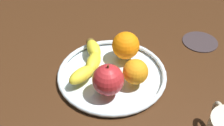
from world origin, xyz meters
TOP-DOWN VIEW (x-y plane):
  - ground_plane at (0.00, 0.00)cm, footprint 160.74×160.74cm
  - fruit_bowl at (0.00, 0.00)cm, footprint 28.65×28.65cm
  - banana at (2.46, 5.81)cm, footprint 18.92×9.42cm
  - apple at (-6.86, 1.03)cm, footprint 7.57×7.57cm
  - orange_front_left at (6.29, -3.83)cm, footprint 7.49×7.49cm
  - orange_front_right at (-3.56, -5.69)cm, footprint 6.34×6.34cm
  - ambient_coaster at (14.77, -27.31)cm, footprint 10.70×10.70cm

SIDE VIEW (x-z plane):
  - ground_plane at x=0.00cm, z-range -4.00..0.00cm
  - ambient_coaster at x=14.77cm, z-range 0.00..0.60cm
  - fruit_bowl at x=0.00cm, z-range 0.02..1.82cm
  - banana at x=2.46cm, z-range 1.80..5.31cm
  - orange_front_right at x=-3.56cm, z-range 1.80..8.14cm
  - orange_front_left at x=6.29cm, z-range 1.80..9.29cm
  - apple at x=-6.86cm, z-range 1.40..9.77cm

